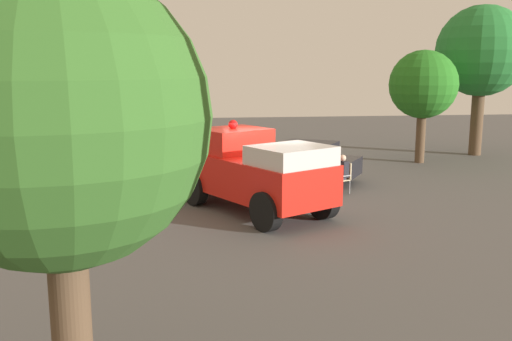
% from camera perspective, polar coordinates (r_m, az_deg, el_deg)
% --- Properties ---
extents(ground_plane, '(60.00, 60.00, 0.00)m').
position_cam_1_polar(ground_plane, '(16.90, 1.29, -3.82)').
color(ground_plane, '#514F4C').
extents(vintage_fire_truck, '(6.25, 4.83, 2.59)m').
position_cam_1_polar(vintage_fire_truck, '(16.45, -0.49, 0.06)').
color(vintage_fire_truck, black).
rests_on(vintage_fire_truck, ground).
extents(classic_hot_rod, '(3.89, 4.67, 1.46)m').
position_cam_1_polar(classic_hot_rod, '(20.82, 4.37, 0.98)').
color(classic_hot_rod, black).
rests_on(classic_hot_rod, ground).
extents(parked_pickup, '(3.24, 5.12, 1.90)m').
position_cam_1_polar(parked_pickup, '(22.25, -16.53, 1.83)').
color(parked_pickup, black).
rests_on(parked_pickup, ground).
extents(lawn_chair_near_truck, '(0.64, 0.64, 1.02)m').
position_cam_1_polar(lawn_chair_near_truck, '(19.04, 8.81, -0.48)').
color(lawn_chair_near_truck, '#B7BABF').
rests_on(lawn_chair_near_truck, ground).
extents(lawn_chair_by_car, '(0.56, 0.55, 1.02)m').
position_cam_1_polar(lawn_chair_by_car, '(15.68, -13.30, -3.01)').
color(lawn_chair_by_car, '#B7BABF').
rests_on(lawn_chair_by_car, ground).
extents(lawn_chair_spare, '(0.65, 0.65, 1.02)m').
position_cam_1_polar(lawn_chair_spare, '(21.25, -7.51, 0.69)').
color(lawn_chair_spare, '#B7BABF').
rests_on(lawn_chair_spare, ground).
extents(spectator_seated, '(0.54, 0.63, 1.29)m').
position_cam_1_polar(spectator_seated, '(18.94, 8.51, -0.20)').
color(spectator_seated, '#383842').
rests_on(spectator_seated, ground).
extents(spectator_standing, '(0.57, 0.47, 1.68)m').
position_cam_1_polar(spectator_standing, '(19.42, -13.47, 0.69)').
color(spectator_standing, '#2D334C').
rests_on(spectator_standing, ground).
extents(oak_tree_left, '(4.18, 4.18, 6.95)m').
position_cam_1_polar(oak_tree_left, '(28.63, 21.78, 11.03)').
color(oak_tree_left, brown).
rests_on(oak_tree_left, ground).
extents(oak_tree_right, '(2.92, 2.92, 4.86)m').
position_cam_1_polar(oak_tree_right, '(25.51, 16.50, 8.25)').
color(oak_tree_right, brown).
rests_on(oak_tree_right, ground).
extents(oak_tree_distant, '(3.15, 3.15, 5.23)m').
position_cam_1_polar(oak_tree_distant, '(6.13, -19.28, 4.71)').
color(oak_tree_distant, brown).
rests_on(oak_tree_distant, ground).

